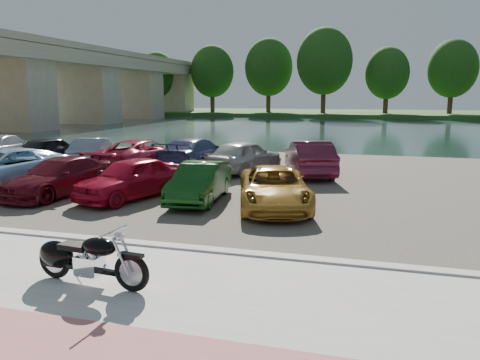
# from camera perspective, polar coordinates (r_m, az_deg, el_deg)

# --- Properties ---
(ground) EXTENTS (200.00, 200.00, 0.00)m
(ground) POSITION_cam_1_polar(r_m,az_deg,el_deg) (8.90, -13.62, -12.47)
(ground) COLOR #595447
(ground) RESTS_ON ground
(promenade) EXTENTS (60.00, 6.00, 0.10)m
(promenade) POSITION_cam_1_polar(r_m,az_deg,el_deg) (8.10, -17.18, -14.64)
(promenade) COLOR #AEAAA3
(promenade) RESTS_ON ground
(pink_path) EXTENTS (60.00, 2.00, 0.01)m
(pink_path) POSITION_cam_1_polar(r_m,az_deg,el_deg) (7.01, -24.18, -18.76)
(pink_path) COLOR #A9605F
(pink_path) RESTS_ON promenade
(kerb) EXTENTS (60.00, 0.30, 0.14)m
(kerb) POSITION_cam_1_polar(r_m,az_deg,el_deg) (10.54, -8.30, -8.20)
(kerb) COLOR #AEAAA3
(kerb) RESTS_ON ground
(parking_lot) EXTENTS (60.00, 18.00, 0.04)m
(parking_lot) POSITION_cam_1_polar(r_m,az_deg,el_deg) (18.88, 2.79, 0.05)
(parking_lot) COLOR #464038
(parking_lot) RESTS_ON ground
(river) EXTENTS (120.00, 40.00, 0.00)m
(river) POSITION_cam_1_polar(r_m,az_deg,el_deg) (47.41, 10.67, 6.12)
(river) COLOR #192D2C
(river) RESTS_ON ground
(far_bank) EXTENTS (120.00, 24.00, 0.60)m
(far_bank) POSITION_cam_1_polar(r_m,az_deg,el_deg) (79.28, 12.77, 7.92)
(far_bank) COLOR #244A1A
(far_bank) RESTS_ON ground
(bridge) EXTENTS (7.00, 56.00, 8.55)m
(bridge) POSITION_cam_1_polar(r_m,az_deg,el_deg) (57.90, -18.48, 11.99)
(bridge) COLOR tan
(bridge) RESTS_ON ground
(far_trees) EXTENTS (70.25, 10.68, 12.52)m
(far_trees) POSITION_cam_1_polar(r_m,az_deg,el_deg) (73.01, 16.24, 13.23)
(far_trees) COLOR #3D2716
(far_trees) RESTS_ON far_bank
(motorcycle) EXTENTS (2.33, 0.75, 1.05)m
(motorcycle) POSITION_cam_1_polar(r_m,az_deg,el_deg) (8.84, -18.76, -8.99)
(motorcycle) COLOR black
(motorcycle) RESTS_ON promenade
(car_2) EXTENTS (3.67, 5.61, 1.44)m
(car_2) POSITION_cam_1_polar(r_m,az_deg,el_deg) (18.91, -27.05, 1.20)
(car_2) COLOR #9DCAE5
(car_2) RESTS_ON parking_lot
(car_3) EXTENTS (2.29, 4.48, 1.25)m
(car_3) POSITION_cam_1_polar(r_m,az_deg,el_deg) (16.96, -21.23, 0.37)
(car_3) COLOR #530B17
(car_3) RESTS_ON parking_lot
(car_4) EXTENTS (2.71, 4.26, 1.35)m
(car_4) POSITION_cam_1_polar(r_m,az_deg,el_deg) (15.67, -13.25, 0.22)
(car_4) COLOR #A80B25
(car_4) RESTS_ON parking_lot
(car_5) EXTENTS (1.60, 3.80, 1.22)m
(car_5) POSITION_cam_1_polar(r_m,az_deg,el_deg) (14.95, -4.95, -0.28)
(car_5) COLOR #113F13
(car_5) RESTS_ON parking_lot
(car_6) EXTENTS (3.12, 4.77, 1.22)m
(car_6) POSITION_cam_1_polar(r_m,az_deg,el_deg) (14.04, 4.20, -0.97)
(car_6) COLOR #B28029
(car_6) RESTS_ON parking_lot
(car_7) EXTENTS (3.21, 5.18, 1.40)m
(car_7) POSITION_cam_1_polar(r_m,az_deg,el_deg) (26.43, -26.86, 3.49)
(car_7) COLOR gray
(car_7) RESTS_ON parking_lot
(car_8) EXTENTS (2.34, 4.14, 1.33)m
(car_8) POSITION_cam_1_polar(r_m,az_deg,el_deg) (25.01, -21.96, 3.45)
(car_8) COLOR black
(car_8) RESTS_ON parking_lot
(car_9) EXTENTS (2.54, 4.28, 1.33)m
(car_9) POSITION_cam_1_polar(r_m,az_deg,el_deg) (23.52, -17.36, 3.33)
(car_9) COLOR slate
(car_9) RESTS_ON parking_lot
(car_10) EXTENTS (2.85, 5.14, 1.36)m
(car_10) POSITION_cam_1_polar(r_m,az_deg,el_deg) (21.86, -11.94, 3.12)
(car_10) COLOR #A61B38
(car_10) RESTS_ON parking_lot
(car_11) EXTENTS (2.28, 5.05, 1.44)m
(car_11) POSITION_cam_1_polar(r_m,az_deg,el_deg) (21.47, -5.52, 3.27)
(car_11) COLOR navy
(car_11) RESTS_ON parking_lot
(car_12) EXTENTS (2.97, 4.49, 1.42)m
(car_12) POSITION_cam_1_polar(r_m,az_deg,el_deg) (20.46, 0.56, 2.94)
(car_12) COLOR #AFAFAB
(car_12) RESTS_ON parking_lot
(car_13) EXTENTS (2.82, 4.72, 1.47)m
(car_13) POSITION_cam_1_polar(r_m,az_deg,el_deg) (19.92, 8.45, 2.69)
(car_13) COLOR #57172B
(car_13) RESTS_ON parking_lot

